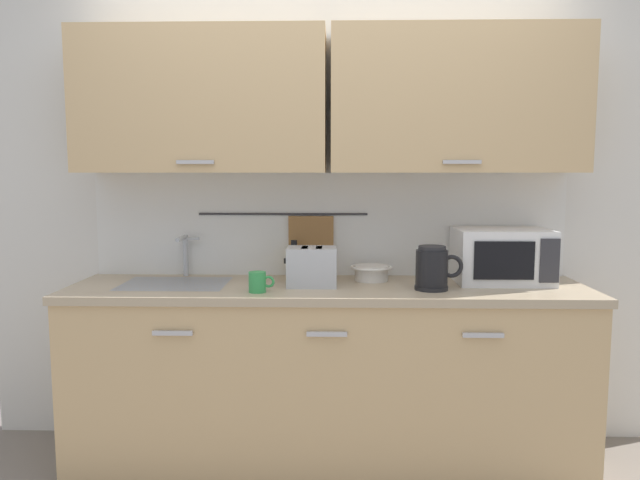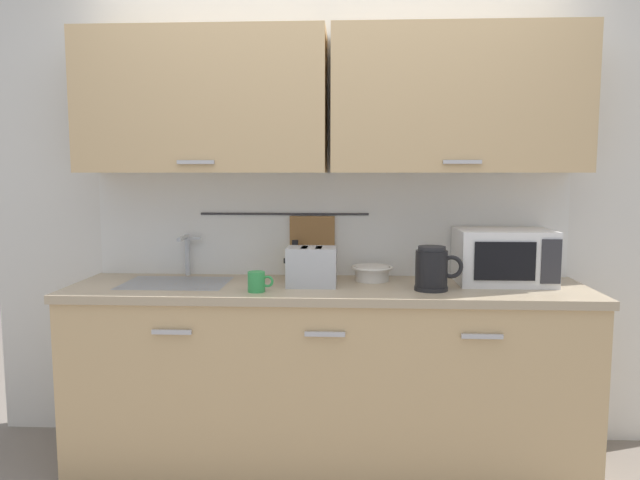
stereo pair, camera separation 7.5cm
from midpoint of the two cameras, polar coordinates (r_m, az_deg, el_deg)
The scene contains 9 objects.
counter_unit at distance 3.04m, azimuth 1.26°, elevation -12.58°, with size 2.53×0.64×0.90m.
back_wall_assembly at distance 3.11m, azimuth 1.61°, elevation 7.83°, with size 3.70×0.41×2.50m.
sink_faucet at distance 3.24m, azimuth -12.01°, elevation -0.87°, with size 0.09×0.17×0.22m.
microwave at distance 3.12m, azimuth 17.81°, elevation -1.49°, with size 0.46×0.35×0.27m.
electric_kettle at distance 2.84m, azimuth 11.46°, elevation -2.74°, with size 0.23×0.16×0.21m.
dish_soap_bottle at distance 3.15m, azimuth -1.71°, elevation -1.99°, with size 0.06×0.06×0.20m.
mug_near_sink at distance 2.77m, azimuth -5.28°, elevation -4.01°, with size 0.12×0.08×0.09m.
mixing_bowl at distance 3.05m, azimuth 5.71°, elevation -3.08°, with size 0.21×0.21×0.08m.
toaster at distance 2.89m, azimuth -0.07°, elevation -2.55°, with size 0.26×0.17×0.19m.
Camera 2 is at (0.11, -2.57, 1.45)m, focal length 33.40 mm.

